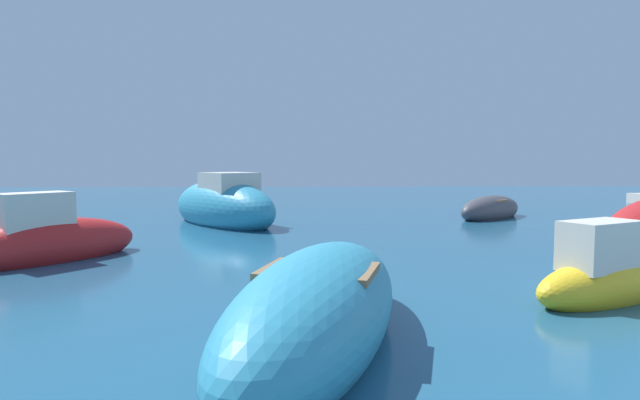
# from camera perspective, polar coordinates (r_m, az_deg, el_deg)

# --- Properties ---
(moored_boat_0) EXTENTS (3.64, 3.41, 1.11)m
(moored_boat_0) POSITION_cam_1_polar(r_m,az_deg,el_deg) (20.23, 18.67, -1.06)
(moored_boat_0) COLOR #3F3F47
(moored_boat_0) RESTS_ON ground
(moored_boat_2) EXTENTS (5.16, 6.05, 2.20)m
(moored_boat_2) POSITION_cam_1_polar(r_m,az_deg,el_deg) (17.75, -10.85, -0.71)
(moored_boat_2) COLOR teal
(moored_boat_2) RESTS_ON ground
(moored_boat_4) EXTENTS (2.99, 5.23, 1.44)m
(moored_boat_4) POSITION_cam_1_polar(r_m,az_deg,el_deg) (5.97, -0.13, -12.39)
(moored_boat_4) COLOR teal
(moored_boat_4) RESTS_ON ground
(moored_boat_5) EXTENTS (3.16, 2.14, 1.42)m
(moored_boat_5) POSITION_cam_1_polar(r_m,az_deg,el_deg) (9.00, 29.61, -7.53)
(moored_boat_5) COLOR gold
(moored_boat_5) RESTS_ON ground
(moored_boat_6) EXTENTS (3.44, 3.82, 1.74)m
(moored_boat_6) POSITION_cam_1_polar(r_m,az_deg,el_deg) (12.38, -28.22, -4.11)
(moored_boat_6) COLOR #B21E1E
(moored_boat_6) RESTS_ON ground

